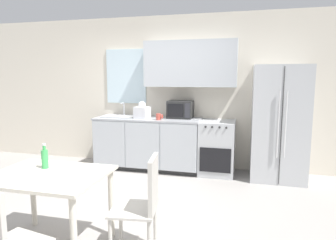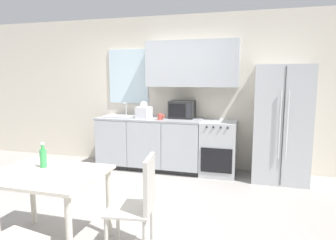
{
  "view_description": "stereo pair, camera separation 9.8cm",
  "coord_description": "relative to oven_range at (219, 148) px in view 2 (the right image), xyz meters",
  "views": [
    {
      "loc": [
        1.42,
        -3.38,
        1.63
      ],
      "look_at": [
        0.44,
        0.48,
        1.05
      ],
      "focal_mm": 32.0,
      "sensor_mm": 36.0,
      "label": 1
    },
    {
      "loc": [
        1.52,
        -3.35,
        1.63
      ],
      "look_at": [
        0.44,
        0.48,
        1.05
      ],
      "focal_mm": 32.0,
      "sensor_mm": 36.0,
      "label": 2
    }
  ],
  "objects": [
    {
      "name": "ground_plane",
      "position": [
        -1.01,
        -1.59,
        -0.45
      ],
      "size": [
        12.0,
        12.0,
        0.0
      ],
      "primitive_type": "plane",
      "color": "gray"
    },
    {
      "name": "wall_back",
      "position": [
        -0.94,
        0.32,
        0.99
      ],
      "size": [
        12.0,
        0.38,
        2.7
      ],
      "color": "beige",
      "rests_on": "ground_plane"
    },
    {
      "name": "kitchen_counter",
      "position": [
        -1.21,
        -0.01,
        0.01
      ],
      "size": [
        1.86,
        0.67,
        0.91
      ],
      "color": "#333333",
      "rests_on": "ground_plane"
    },
    {
      "name": "oven_range",
      "position": [
        0.0,
        0.0,
        0.0
      ],
      "size": [
        0.57,
        0.65,
        0.9
      ],
      "color": "#B7BABC",
      "rests_on": "ground_plane"
    },
    {
      "name": "refrigerator",
      "position": [
        0.96,
        -0.03,
        0.46
      ],
      "size": [
        0.83,
        0.74,
        1.81
      ],
      "color": "silver",
      "rests_on": "ground_plane"
    },
    {
      "name": "kitchen_sink",
      "position": [
        -1.73,
        0.0,
        0.48
      ],
      "size": [
        0.61,
        0.42,
        0.25
      ],
      "color": "#B7BABC",
      "rests_on": "kitchen_counter"
    },
    {
      "name": "microwave",
      "position": [
        -0.66,
        0.11,
        0.62
      ],
      "size": [
        0.42,
        0.36,
        0.31
      ],
      "color": "#282828",
      "rests_on": "kitchen_counter"
    },
    {
      "name": "coffee_mug",
      "position": [
        -0.96,
        -0.2,
        0.52
      ],
      "size": [
        0.12,
        0.08,
        0.1
      ],
      "color": "#BF4C3F",
      "rests_on": "kitchen_counter"
    },
    {
      "name": "grocery_bag_0",
      "position": [
        -1.28,
        -0.13,
        0.59
      ],
      "size": [
        0.27,
        0.25,
        0.3
      ],
      "rotation": [
        0.0,
        0.0,
        -0.21
      ],
      "color": "white",
      "rests_on": "kitchen_counter"
    },
    {
      "name": "dining_table",
      "position": [
        -1.33,
        -2.65,
        0.18
      ],
      "size": [
        1.05,
        0.81,
        0.74
      ],
      "color": "beige",
      "rests_on": "ground_plane"
    },
    {
      "name": "dining_chair_side",
      "position": [
        -0.42,
        -2.55,
        0.09
      ],
      "size": [
        0.45,
        0.45,
        0.93
      ],
      "rotation": [
        0.0,
        0.0,
        1.71
      ],
      "color": "beige",
      "rests_on": "ground_plane"
    },
    {
      "name": "drink_bottle",
      "position": [
        -1.45,
        -2.51,
        0.39
      ],
      "size": [
        0.06,
        0.06,
        0.25
      ],
      "color": "#3FB259",
      "rests_on": "dining_table"
    }
  ]
}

